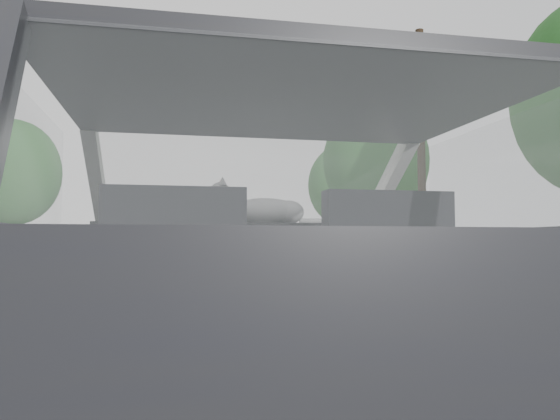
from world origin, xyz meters
name	(u,v)px	position (x,y,z in m)	size (l,w,h in m)	color
subject_car	(266,282)	(0.00, 0.00, 0.72)	(1.80, 4.00, 1.45)	black
dashboard	(246,251)	(0.00, 0.62, 0.85)	(1.58, 0.45, 0.30)	black
driver_seat	(174,246)	(-0.40, -0.29, 0.88)	(0.50, 0.72, 0.42)	black
passenger_seat	(378,246)	(0.40, -0.29, 0.88)	(0.50, 0.72, 0.42)	black
steering_wheel	(173,238)	(-0.40, 0.33, 0.92)	(0.36, 0.36, 0.04)	black
cat	(266,209)	(0.11, 0.63, 1.08)	(0.56, 0.18, 0.25)	gray
guardrail	(371,257)	(4.30, 10.00, 0.58)	(0.05, 90.00, 0.32)	#ADADAD
other_car	(182,246)	(0.19, 24.71, 0.83)	(1.99, 5.03, 1.66)	silver
highway_sign	(281,239)	(5.75, 27.72, 1.20)	(0.10, 0.96, 2.40)	#20692D
utility_pole	(421,151)	(6.54, 11.80, 3.51)	(0.23, 0.23, 7.03)	black
tree_2	(376,185)	(8.46, 20.12, 3.50)	(4.62, 4.62, 7.00)	#265F27
tree_3	(344,201)	(13.06, 38.62, 4.28)	(5.65, 5.65, 8.56)	#265F27
tree_6	(13,193)	(-7.65, 25.13, 3.29)	(4.35, 4.35, 6.58)	#265F27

